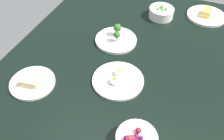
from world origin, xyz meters
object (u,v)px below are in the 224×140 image
bowl_peas (161,12)px  bowl_berries (136,140)px  plate_cheese (206,15)px  plate_broccoli (116,39)px  plate_eggs (118,79)px  plate_sandwich (32,82)px

bowl_peas → bowl_berries: bearing=7.9°
plate_cheese → bowl_berries: bowl_berries is taller
plate_cheese → plate_broccoli: plate_broccoli is taller
plate_eggs → plate_broccoli: bearing=-157.2°
plate_sandwich → plate_eggs: bearing=114.2°
bowl_peas → plate_cheese: bowl_peas is taller
plate_cheese → plate_broccoli: size_ratio=1.03×
bowl_berries → plate_cheese: bearing=171.8°
plate_cheese → bowl_berries: bearing=-8.2°
bowl_peas → plate_broccoli: bearing=-27.8°
bowl_berries → plate_eggs: bearing=-147.1°
plate_sandwich → plate_broccoli: plate_broccoli is taller
bowl_peas → bowl_berries: bowl_peas is taller
plate_eggs → plate_cheese: bearing=155.8°
bowl_peas → plate_broccoli: plate_broccoli is taller
plate_cheese → plate_broccoli: (39.63, -39.94, 0.31)cm
plate_eggs → plate_sandwich: 36.52cm
plate_eggs → plate_sandwich: bearing=-65.8°
plate_eggs → plate_cheese: size_ratio=1.03×
plate_sandwich → bowl_berries: size_ratio=1.32×
plate_broccoli → plate_cheese: bearing=134.8°
plate_cheese → plate_sandwich: bearing=-38.0°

